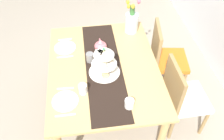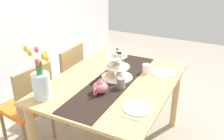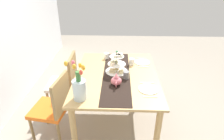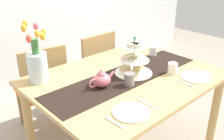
# 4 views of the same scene
# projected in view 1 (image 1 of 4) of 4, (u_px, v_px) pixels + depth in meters

# --- Properties ---
(ground_plane) EXTENTS (8.00, 8.00, 0.00)m
(ground_plane) POSITION_uv_depth(u_px,v_px,m) (105.00, 111.00, 2.92)
(ground_plane) COLOR gray
(dining_table) EXTENTS (1.42, 1.08, 0.77)m
(dining_table) POSITION_uv_depth(u_px,v_px,m) (104.00, 74.00, 2.45)
(dining_table) COLOR tan
(dining_table) RESTS_ON ground_plane
(chair_left) EXTENTS (0.48, 0.48, 0.91)m
(chair_left) POSITION_uv_depth(u_px,v_px,m) (164.00, 56.00, 2.87)
(chair_left) COLOR olive
(chair_left) RESTS_ON ground_plane
(chair_right) EXTENTS (0.43, 0.43, 0.91)m
(chair_right) POSITION_uv_depth(u_px,v_px,m) (181.00, 95.00, 2.45)
(chair_right) COLOR olive
(chair_right) RESTS_ON ground_plane
(table_runner) EXTENTS (1.38, 0.35, 0.00)m
(table_runner) POSITION_uv_depth(u_px,v_px,m) (103.00, 66.00, 2.37)
(table_runner) COLOR black
(table_runner) RESTS_ON dining_table
(tiered_cake_stand) EXTENTS (0.30, 0.30, 0.30)m
(tiered_cake_stand) POSITION_uv_depth(u_px,v_px,m) (105.00, 64.00, 2.23)
(tiered_cake_stand) COLOR beige
(tiered_cake_stand) RESTS_ON table_runner
(teapot) EXTENTS (0.24, 0.13, 0.14)m
(teapot) POSITION_uv_depth(u_px,v_px,m) (101.00, 46.00, 2.50)
(teapot) COLOR #D66B75
(teapot) RESTS_ON table_runner
(tulip_vase) EXTENTS (0.16, 0.20, 0.45)m
(tulip_vase) POSITION_uv_depth(u_px,v_px,m) (132.00, 20.00, 2.68)
(tulip_vase) COLOR silver
(tulip_vase) RESTS_ON dining_table
(cream_jug) EXTENTS (0.08, 0.08, 0.08)m
(cream_jug) POSITION_uv_depth(u_px,v_px,m) (129.00, 104.00, 2.00)
(cream_jug) COLOR white
(cream_jug) RESTS_ON dining_table
(dinner_plate_left) EXTENTS (0.23, 0.23, 0.01)m
(dinner_plate_left) POSITION_uv_depth(u_px,v_px,m) (65.00, 48.00, 2.56)
(dinner_plate_left) COLOR white
(dinner_plate_left) RESTS_ON dining_table
(fork_left) EXTENTS (0.02, 0.15, 0.01)m
(fork_left) POSITION_uv_depth(u_px,v_px,m) (65.00, 39.00, 2.66)
(fork_left) COLOR silver
(fork_left) RESTS_ON dining_table
(knife_left) EXTENTS (0.01, 0.17, 0.01)m
(knife_left) POSITION_uv_depth(u_px,v_px,m) (65.00, 57.00, 2.46)
(knife_left) COLOR silver
(knife_left) RESTS_ON dining_table
(dinner_plate_right) EXTENTS (0.23, 0.23, 0.01)m
(dinner_plate_right) POSITION_uv_depth(u_px,v_px,m) (65.00, 101.00, 2.06)
(dinner_plate_right) COLOR white
(dinner_plate_right) RESTS_ON dining_table
(fork_right) EXTENTS (0.02, 0.15, 0.01)m
(fork_right) POSITION_uv_depth(u_px,v_px,m) (65.00, 88.00, 2.17)
(fork_right) COLOR silver
(fork_right) RESTS_ON dining_table
(knife_right) EXTENTS (0.01, 0.17, 0.01)m
(knife_right) POSITION_uv_depth(u_px,v_px,m) (65.00, 115.00, 1.96)
(knife_right) COLOR silver
(knife_right) RESTS_ON dining_table
(mug_grey) EXTENTS (0.08, 0.08, 0.09)m
(mug_grey) POSITION_uv_depth(u_px,v_px,m) (90.00, 57.00, 2.39)
(mug_grey) COLOR slate
(mug_grey) RESTS_ON table_runner
(mug_white_text) EXTENTS (0.08, 0.08, 0.09)m
(mug_white_text) POSITION_uv_depth(u_px,v_px,m) (83.00, 89.00, 2.10)
(mug_white_text) COLOR white
(mug_white_text) RESTS_ON dining_table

